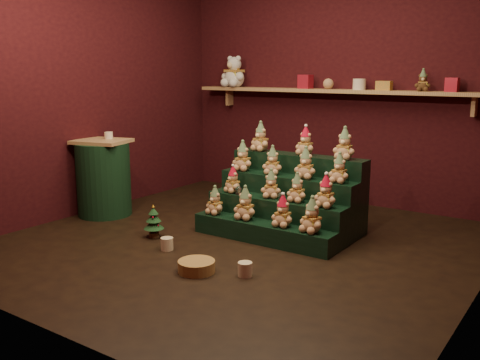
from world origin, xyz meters
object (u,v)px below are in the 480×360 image
Objects in this scene: mini_christmas_tree at (154,221)px; wicker_basket at (197,266)px; brown_bear at (423,80)px; snow_globe_a at (239,190)px; mug_right at (245,269)px; snow_globe_c at (318,203)px; side_table at (104,178)px; white_bear at (234,67)px; riser_tier_front at (262,232)px; snow_globe_b at (282,197)px; mug_left at (167,244)px.

wicker_basket is (0.88, -0.45, -0.11)m from mini_christmas_tree.
wicker_basket is at bearing -127.22° from brown_bear.
mug_right is at bearing -52.94° from snow_globe_a.
snow_globe_a is at bearing 180.00° from snow_globe_c.
snow_globe_a is 0.39× the size of brown_bear.
wicker_basket is (0.35, -1.08, -0.36)m from snow_globe_a.
mug_right is 0.38× the size of wicker_basket.
snow_globe_c is 0.35× the size of brown_bear.
snow_globe_c is at bearing 81.40° from mug_right.
brown_bear reaches higher than snow_globe_c.
side_table is at bearing -172.04° from snow_globe_c.
white_bear reaches higher than brown_bear.
riser_tier_front is 1.72× the size of side_table.
snow_globe_b reaches higher than mini_christmas_tree.
mug_right is 0.39m from wicker_basket.
snow_globe_b is 0.79× the size of mug_right.
snow_globe_c is 0.26× the size of wicker_basket.
white_bear is (-0.93, 2.34, 1.51)m from mug_left.
wicker_basket is at bearing -91.65° from riser_tier_front.
snow_globe_b is at bearing 180.00° from snow_globe_c.
side_table is 7.48× the size of mug_left.
mug_left is at bearing -103.21° from snow_globe_a.
side_table reaches higher than snow_globe_a.
snow_globe_b is 1.99m from brown_bear.
riser_tier_front is at bearing 26.93° from mini_christmas_tree.
riser_tier_front is at bearing 113.21° from mug_right.
snow_globe_a is 0.18× the size of white_bear.
mini_christmas_tree is 0.41m from mug_left.
mini_christmas_tree is at bearing 152.70° from wicker_basket.
snow_globe_a is 0.79× the size of mug_left.
side_table reaches higher than wicker_basket.
wicker_basket is at bearing -72.13° from snow_globe_a.
snow_globe_a is 1.56m from side_table.
mug_left is 3.07m from brown_bear.
mini_christmas_tree is at bearing -30.93° from side_table.
mini_christmas_tree is 1.00m from wicker_basket.
snow_globe_a is 0.86m from mini_christmas_tree.
side_table is at bearing -174.83° from riser_tier_front.
snow_globe_c is 2.40m from side_table.
snow_globe_b is 2.49m from white_bear.
brown_bear is (2.36, 0.00, -0.13)m from white_bear.
side_table is (-1.53, -0.33, -0.00)m from snow_globe_a.
snow_globe_c is at bearing 0.00° from snow_globe_a.
side_table is at bearing 164.94° from mug_right.
riser_tier_front is 1.02m from mini_christmas_tree.
white_bear reaches higher than side_table.
snow_globe_c is 2.75m from white_bear.
wicker_basket is (-0.13, -1.08, -0.36)m from snow_globe_b.
side_table is 2.34m from mug_right.
snow_globe_b is at bearing 57.36° from riser_tier_front.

